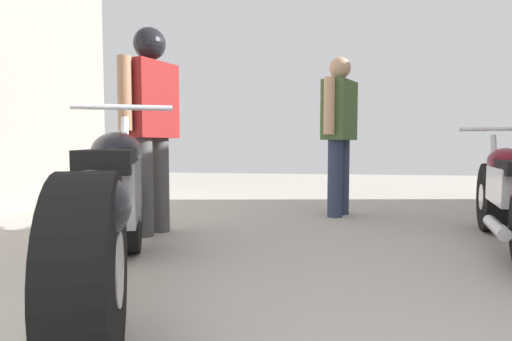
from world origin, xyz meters
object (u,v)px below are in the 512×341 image
at_px(motorcycle_black_naked, 512,197).
at_px(mechanic_in_blue, 339,127).
at_px(mechanic_with_helmet, 151,112).
at_px(motorcycle_maroon_cruiser, 112,208).

bearing_deg(motorcycle_black_naked, mechanic_in_blue, 130.69).
xyz_separation_m(motorcycle_black_naked, mechanic_with_helmet, (-2.79, 0.18, 0.66)).
distance_m(motorcycle_black_naked, mechanic_with_helmet, 2.88).
relative_size(motorcycle_black_naked, mechanic_with_helmet, 1.12).
relative_size(motorcycle_maroon_cruiser, motorcycle_black_naked, 1.09).
relative_size(motorcycle_maroon_cruiser, mechanic_with_helmet, 1.22).
height_order(mechanic_in_blue, mechanic_with_helmet, mechanic_with_helmet).
bearing_deg(mechanic_in_blue, motorcycle_black_naked, -49.31).
distance_m(mechanic_in_blue, mechanic_with_helmet, 2.01).
bearing_deg(motorcycle_black_naked, mechanic_with_helmet, 176.22).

